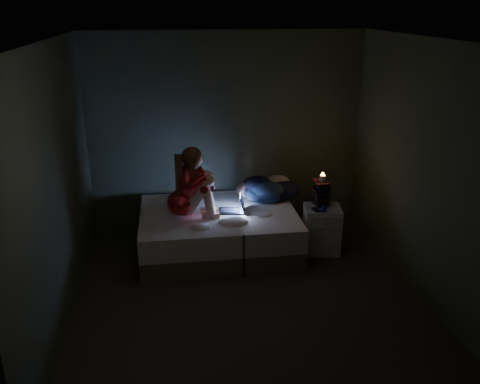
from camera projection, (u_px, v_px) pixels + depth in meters
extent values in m
cube|color=black|center=(249.00, 297.00, 5.30)|extent=(3.60, 3.80, 0.02)
cube|color=silver|center=(251.00, 39.00, 4.37)|extent=(3.60, 3.80, 0.02)
cube|color=#3C4632|center=(226.00, 133.00, 6.61)|extent=(3.60, 0.02, 2.60)
cube|color=#3C4632|center=(299.00, 282.00, 3.07)|extent=(3.60, 0.02, 2.60)
cube|color=#3C4632|center=(55.00, 189.00, 4.60)|extent=(0.02, 3.80, 2.60)
cube|color=#3C4632|center=(425.00, 172.00, 5.08)|extent=(0.02, 3.80, 2.60)
cube|color=white|center=(161.00, 206.00, 6.13)|extent=(0.43, 0.31, 0.13)
cube|color=silver|center=(322.00, 229.00, 6.17)|extent=(0.49, 0.45, 0.58)
cylinder|color=beige|center=(322.00, 178.00, 6.04)|extent=(0.07, 0.07, 0.08)
cube|color=black|center=(317.00, 210.00, 5.98)|extent=(0.11, 0.16, 0.01)
sphere|color=navy|center=(326.00, 209.00, 5.92)|extent=(0.08, 0.08, 0.08)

